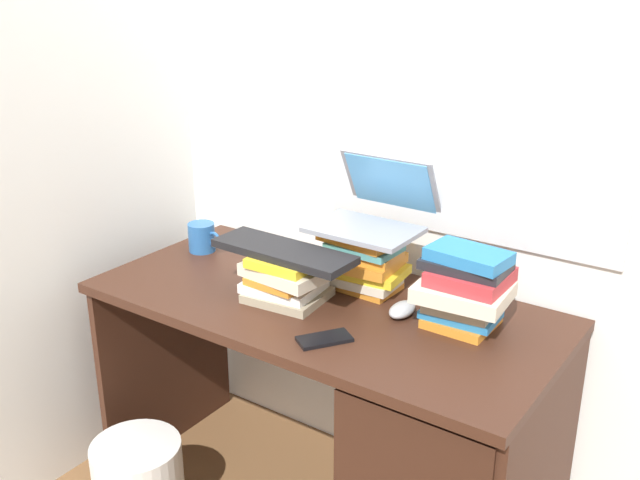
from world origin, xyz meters
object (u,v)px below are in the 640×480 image
object	(u,v)px
book_stack_tall	(363,260)
book_stack_side	(465,288)
book_stack_keyboard_riser	(286,278)
laptop	(375,210)
mug	(202,237)
keyboard	(284,251)
desk	(419,444)
computer_mouse	(402,310)
cell_phone	(324,339)

from	to	relation	value
book_stack_tall	book_stack_side	size ratio (longest dim) A/B	1.07
book_stack_tall	book_stack_keyboard_riser	xyz separation A→B (m)	(-0.14, -0.19, -0.02)
book_stack_keyboard_riser	laptop	world-z (taller)	laptop
book_stack_tall	book_stack_keyboard_riser	world-z (taller)	book_stack_tall
laptop	mug	xyz separation A→B (m)	(-0.59, -0.11, -0.18)
laptop	keyboard	xyz separation A→B (m)	(-0.14, -0.26, -0.08)
desk	book_stack_keyboard_riser	distance (m)	0.58
laptop	keyboard	size ratio (longest dim) A/B	0.73
laptop	computer_mouse	size ratio (longest dim) A/B	2.95
computer_mouse	mug	world-z (taller)	mug
computer_mouse	cell_phone	distance (m)	0.26
book_stack_tall	computer_mouse	distance (m)	0.22
cell_phone	keyboard	bearing A→B (deg)	-176.72
cell_phone	book_stack_tall	bearing A→B (deg)	139.60
book_stack_tall	keyboard	bearing A→B (deg)	-126.40
book_stack_keyboard_riser	keyboard	size ratio (longest dim) A/B	0.59
desk	keyboard	size ratio (longest dim) A/B	3.20
book_stack_tall	mug	world-z (taller)	book_stack_tall
book_stack_keyboard_riser	book_stack_side	size ratio (longest dim) A/B	1.01
desk	cell_phone	distance (m)	0.42
book_stack_tall	computer_mouse	world-z (taller)	book_stack_tall
book_stack_tall	computer_mouse	xyz separation A→B (m)	(0.19, -0.09, -0.07)
keyboard	mug	xyz separation A→B (m)	(-0.45, 0.14, -0.10)
desk	book_stack_side	bearing A→B (deg)	63.30
desk	mug	world-z (taller)	mug
mug	book_stack_keyboard_riser	bearing A→B (deg)	-17.27
desk	computer_mouse	xyz separation A→B (m)	(-0.11, 0.07, 0.35)
desk	computer_mouse	size ratio (longest dim) A/B	12.90
book_stack_keyboard_riser	laptop	distance (m)	0.33
book_stack_tall	keyboard	world-z (taller)	book_stack_tall
laptop	computer_mouse	xyz separation A→B (m)	(0.19, -0.16, -0.21)
keyboard	cell_phone	bearing A→B (deg)	-29.89
cell_phone	book_stack_side	bearing A→B (deg)	81.26
laptop	cell_phone	world-z (taller)	laptop
book_stack_tall	laptop	size ratio (longest dim) A/B	0.85
desk	mug	size ratio (longest dim) A/B	10.68
book_stack_side	book_stack_keyboard_riser	bearing A→B (deg)	-164.57
computer_mouse	book_stack_side	bearing A→B (deg)	12.35
keyboard	book_stack_keyboard_riser	bearing A→B (deg)	4.30
desk	laptop	size ratio (longest dim) A/B	4.37
book_stack_keyboard_riser	keyboard	world-z (taller)	keyboard
keyboard	mug	distance (m)	0.48
book_stack_tall	book_stack_keyboard_riser	bearing A→B (deg)	-125.46
desk	cell_phone	world-z (taller)	cell_phone
laptop	keyboard	distance (m)	0.30
keyboard	book_stack_side	bearing A→B (deg)	16.23
laptop	keyboard	bearing A→B (deg)	-118.99
mug	desk	bearing A→B (deg)	-7.46
keyboard	desk	bearing A→B (deg)	4.37
book_stack_tall	keyboard	size ratio (longest dim) A/B	0.62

